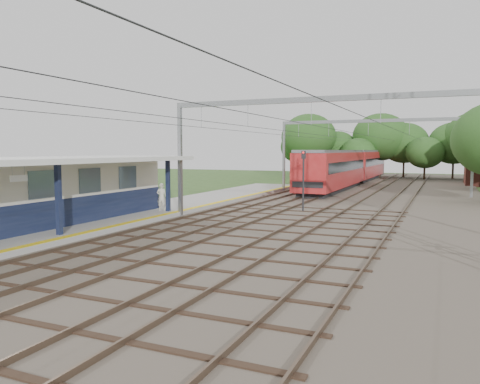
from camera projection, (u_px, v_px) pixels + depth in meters
The scene contains 12 objects.
ground at pixel (58, 297), 13.23m from camera, with size 160.00×160.00×0.00m, color #2D4C1E.
ballast_bed at pixel (367, 199), 38.96m from camera, with size 18.00×90.00×0.10m, color #473D33.
platform at pixel (138, 214), 28.99m from camera, with size 5.00×52.00×0.35m, color gray.
yellow_stripe at pixel (168, 213), 28.07m from camera, with size 0.45×52.00×0.01m, color yellow.
station_building at pixel (28, 193), 23.00m from camera, with size 3.41×18.00×3.40m.
canopy at pixel (26, 161), 21.50m from camera, with size 6.40×20.00×3.44m.
rail_tracks at pixel (337, 197), 39.96m from camera, with size 11.80×88.00×0.15m.
catenary_system at pixel (351, 132), 34.42m from camera, with size 17.22×88.00×7.00m.
tree_band at pixel (398, 145), 63.31m from camera, with size 31.72×30.88×8.82m.
person at pixel (162, 197), 29.36m from camera, with size 0.63×0.42×1.74m, color beige.
train at pixel (351, 166), 56.15m from camera, with size 3.11×38.73×4.07m.
signal_post at pixel (303, 175), 30.72m from camera, with size 0.30×0.27×4.09m.
Camera 1 is at (9.92, -9.74, 4.14)m, focal length 35.00 mm.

